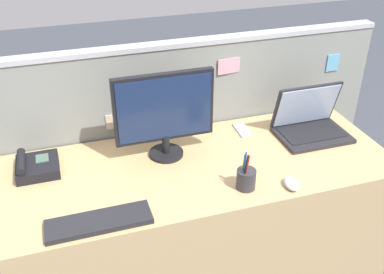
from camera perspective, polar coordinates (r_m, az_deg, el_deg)
desk at (r=2.27m, az=0.39°, el=-11.50°), size 1.82×0.70×0.76m
cubicle_divider at (r=2.43m, az=-2.41°, el=-1.58°), size 2.23×0.08×1.21m
desktop_monitor at (r=2.01m, az=-3.54°, el=3.26°), size 0.46×0.16×0.41m
laptop at (r=2.33m, az=14.73°, el=1.85°), size 0.35×0.25×0.25m
desk_phone at (r=2.10m, az=-19.23°, el=-3.51°), size 0.18×0.19×0.08m
keyboard_main at (r=1.75m, az=-11.74°, el=-10.51°), size 0.40×0.13×0.02m
computer_mouse_right_hand at (r=1.94m, az=12.52°, el=-5.79°), size 0.07×0.11×0.03m
pen_cup at (r=1.89m, az=6.88°, el=-5.28°), size 0.08×0.08×0.18m
cell_phone_silver_slab at (r=2.31m, az=6.41°, el=0.91°), size 0.06×0.14×0.01m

